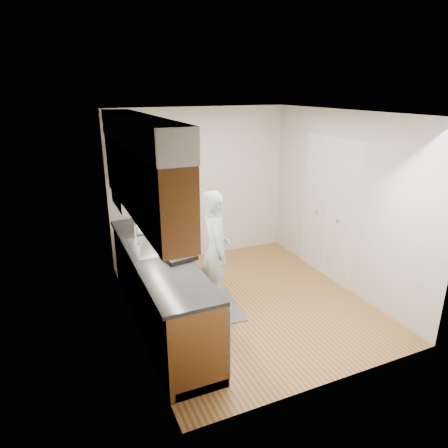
{
  "coord_description": "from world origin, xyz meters",
  "views": [
    {
      "loc": [
        -2.23,
        -4.29,
        2.78
      ],
      "look_at": [
        -0.23,
        0.25,
        1.08
      ],
      "focal_mm": 32.0,
      "sensor_mm": 36.0,
      "label": 1
    }
  ],
  "objects_px": {
    "person": "(215,243)",
    "soda_can": "(153,233)",
    "dish_rack": "(179,257)",
    "soap_bottle_c": "(146,219)",
    "soap_bottle_a": "(139,224)",
    "soap_bottle_b": "(153,223)",
    "steel_can": "(163,227)"
  },
  "relations": [
    {
      "from": "person",
      "to": "soda_can",
      "type": "xyz_separation_m",
      "value": [
        -0.69,
        0.45,
        0.08
      ]
    },
    {
      "from": "dish_rack",
      "to": "person",
      "type": "bearing_deg",
      "value": 20.92
    },
    {
      "from": "soap_bottle_c",
      "to": "soap_bottle_a",
      "type": "bearing_deg",
      "value": -121.87
    },
    {
      "from": "soda_can",
      "to": "soap_bottle_b",
      "type": "bearing_deg",
      "value": 76.31
    },
    {
      "from": "person",
      "to": "soap_bottle_c",
      "type": "relative_size",
      "value": 9.31
    },
    {
      "from": "soap_bottle_c",
      "to": "soda_can",
      "type": "relative_size",
      "value": 1.74
    },
    {
      "from": "soap_bottle_c",
      "to": "steel_can",
      "type": "height_order",
      "value": "soap_bottle_c"
    },
    {
      "from": "person",
      "to": "soap_bottle_b",
      "type": "height_order",
      "value": "person"
    },
    {
      "from": "soda_can",
      "to": "dish_rack",
      "type": "bearing_deg",
      "value": -83.72
    },
    {
      "from": "soap_bottle_a",
      "to": "soap_bottle_b",
      "type": "distance_m",
      "value": 0.22
    },
    {
      "from": "dish_rack",
      "to": "soap_bottle_b",
      "type": "bearing_deg",
      "value": 80.39
    },
    {
      "from": "soap_bottle_a",
      "to": "soap_bottle_b",
      "type": "xyz_separation_m",
      "value": [
        0.2,
        0.07,
        -0.04
      ]
    },
    {
      "from": "person",
      "to": "dish_rack",
      "type": "height_order",
      "value": "person"
    },
    {
      "from": "soap_bottle_a",
      "to": "steel_can",
      "type": "height_order",
      "value": "soap_bottle_a"
    },
    {
      "from": "soap_bottle_a",
      "to": "dish_rack",
      "type": "bearing_deg",
      "value": -77.66
    },
    {
      "from": "soap_bottle_a",
      "to": "person",
      "type": "bearing_deg",
      "value": -38.55
    },
    {
      "from": "soap_bottle_b",
      "to": "soda_can",
      "type": "xyz_separation_m",
      "value": [
        -0.07,
        -0.27,
        -0.03
      ]
    },
    {
      "from": "soap_bottle_a",
      "to": "soda_can",
      "type": "xyz_separation_m",
      "value": [
        0.13,
        -0.2,
        -0.08
      ]
    },
    {
      "from": "person",
      "to": "steel_can",
      "type": "relative_size",
      "value": 13.59
    },
    {
      "from": "soda_can",
      "to": "steel_can",
      "type": "relative_size",
      "value": 0.84
    },
    {
      "from": "soap_bottle_c",
      "to": "dish_rack",
      "type": "relative_size",
      "value": 0.56
    },
    {
      "from": "soap_bottle_c",
      "to": "soda_can",
      "type": "bearing_deg",
      "value": -93.21
    },
    {
      "from": "person",
      "to": "dish_rack",
      "type": "distance_m",
      "value": 0.71
    },
    {
      "from": "soda_can",
      "to": "soap_bottle_c",
      "type": "bearing_deg",
      "value": 86.79
    },
    {
      "from": "person",
      "to": "soap_bottle_a",
      "type": "bearing_deg",
      "value": 63.06
    },
    {
      "from": "steel_can",
      "to": "dish_rack",
      "type": "bearing_deg",
      "value": -94.8
    },
    {
      "from": "person",
      "to": "steel_can",
      "type": "height_order",
      "value": "person"
    },
    {
      "from": "person",
      "to": "dish_rack",
      "type": "relative_size",
      "value": 5.25
    },
    {
      "from": "person",
      "to": "soda_can",
      "type": "bearing_deg",
      "value": 68.29
    },
    {
      "from": "soap_bottle_c",
      "to": "person",
      "type": "bearing_deg",
      "value": -53.99
    },
    {
      "from": "soap_bottle_a",
      "to": "soda_can",
      "type": "distance_m",
      "value": 0.25
    },
    {
      "from": "soap_bottle_a",
      "to": "dish_rack",
      "type": "height_order",
      "value": "soap_bottle_a"
    }
  ]
}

